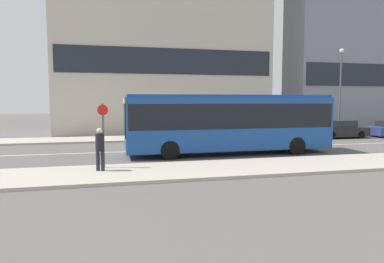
{
  "coord_description": "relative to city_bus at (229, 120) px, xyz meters",
  "views": [
    {
      "loc": [
        -2.64,
        -19.94,
        2.97
      ],
      "look_at": [
        1.63,
        -1.81,
        1.26
      ],
      "focal_mm": 32.0,
      "sensor_mm": 36.0,
      "label": 1
    }
  ],
  "objects": [
    {
      "name": "ground_plane",
      "position": [
        -3.66,
        2.11,
        -1.88
      ],
      "size": [
        120.0,
        120.0,
        0.0
      ],
      "primitive_type": "plane",
      "color": "#595654"
    },
    {
      "name": "sidewalk_near",
      "position": [
        -3.66,
        -4.14,
        -1.81
      ],
      "size": [
        44.0,
        3.5,
        0.13
      ],
      "color": "#B2A899",
      "rests_on": "ground_plane"
    },
    {
      "name": "sidewalk_far",
      "position": [
        -3.66,
        8.36,
        -1.81
      ],
      "size": [
        44.0,
        3.5,
        0.13
      ],
      "color": "#B2A899",
      "rests_on": "ground_plane"
    },
    {
      "name": "lane_centerline",
      "position": [
        -3.66,
        2.11,
        -1.87
      ],
      "size": [
        41.8,
        0.16,
        0.01
      ],
      "color": "silver",
      "rests_on": "ground_plane"
    },
    {
      "name": "apartment_block_left_tower",
      "position": [
        -1.39,
        14.49,
        9.59
      ],
      "size": [
        19.45,
        5.84,
        22.94
      ],
      "color": "beige",
      "rests_on": "ground_plane"
    },
    {
      "name": "apartment_block_right_tower",
      "position": [
        19.18,
        13.71,
        8.06
      ],
      "size": [
        15.38,
        4.27,
        19.89
      ],
      "color": "gray",
      "rests_on": "ground_plane"
    },
    {
      "name": "city_bus",
      "position": [
        0.0,
        0.0,
        0.0
      ],
      "size": [
        11.34,
        2.5,
        3.26
      ],
      "rotation": [
        0.0,
        0.0,
        0.07
      ],
      "color": "#194793",
      "rests_on": "ground_plane"
    },
    {
      "name": "parked_car_0",
      "position": [
        11.19,
        5.63,
        -1.22
      ],
      "size": [
        4.16,
        1.71,
        1.4
      ],
      "color": "black",
      "rests_on": "ground_plane"
    },
    {
      "name": "pedestrian_near_stop",
      "position": [
        -6.78,
        -3.72,
        -0.76
      ],
      "size": [
        0.34,
        0.34,
        1.73
      ],
      "rotation": [
        0.0,
        0.0,
        -0.4
      ],
      "color": "#23232D",
      "rests_on": "sidewalk_near"
    },
    {
      "name": "bus_stop_sign",
      "position": [
        -6.65,
        -3.13,
        -0.17
      ],
      "size": [
        0.44,
        0.12,
        2.7
      ],
      "color": "#4C4C51",
      "rests_on": "sidewalk_near"
    },
    {
      "name": "street_lamp",
      "position": [
        12.19,
        7.08,
        2.55
      ],
      "size": [
        0.36,
        0.36,
        7.06
      ],
      "color": "#4C4C51",
      "rests_on": "sidewalk_far"
    }
  ]
}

